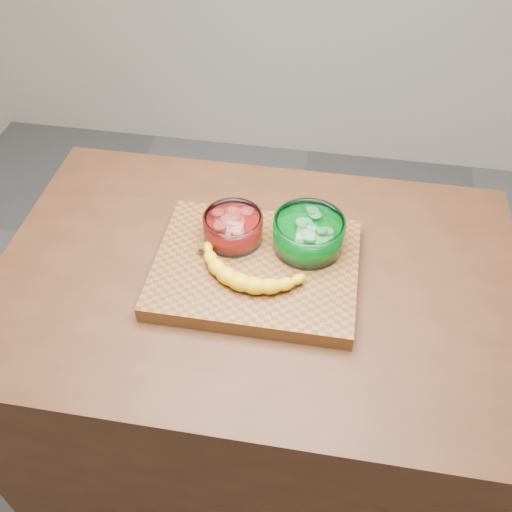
# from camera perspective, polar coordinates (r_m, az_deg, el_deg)

# --- Properties ---
(ground) EXTENTS (3.50, 3.50, 0.00)m
(ground) POSITION_cam_1_polar(r_m,az_deg,el_deg) (2.05, 0.00, -18.88)
(ground) COLOR #59595D
(ground) RESTS_ON ground
(counter) EXTENTS (1.20, 0.80, 0.90)m
(counter) POSITION_cam_1_polar(r_m,az_deg,el_deg) (1.66, 0.00, -12.31)
(counter) COLOR #482715
(counter) RESTS_ON ground
(cutting_board) EXTENTS (0.45, 0.35, 0.04)m
(cutting_board) POSITION_cam_1_polar(r_m,az_deg,el_deg) (1.28, 0.00, -1.24)
(cutting_board) COLOR brown
(cutting_board) RESTS_ON counter
(bowl_red) EXTENTS (0.14, 0.14, 0.06)m
(bowl_red) POSITION_cam_1_polar(r_m,az_deg,el_deg) (1.30, -2.29, 2.87)
(bowl_red) COLOR white
(bowl_red) RESTS_ON cutting_board
(bowl_green) EXTENTS (0.16, 0.16, 0.07)m
(bowl_green) POSITION_cam_1_polar(r_m,az_deg,el_deg) (1.28, 5.27, 2.21)
(bowl_green) COLOR white
(bowl_green) RESTS_ON cutting_board
(banana) EXTENTS (0.27, 0.16, 0.04)m
(banana) POSITION_cam_1_polar(r_m,az_deg,el_deg) (1.23, -0.53, -1.28)
(banana) COLOR gold
(banana) RESTS_ON cutting_board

